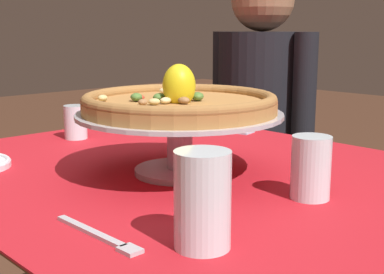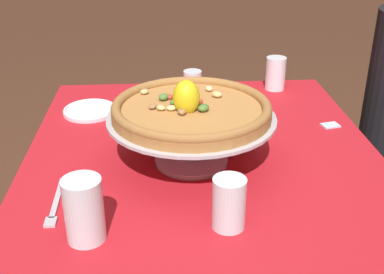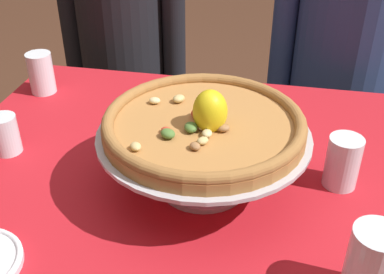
% 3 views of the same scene
% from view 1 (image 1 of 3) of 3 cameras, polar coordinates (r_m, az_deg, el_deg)
% --- Properties ---
extents(dining_table, '(1.12, 0.93, 0.72)m').
position_cam_1_polar(dining_table, '(1.17, -1.37, -8.41)').
color(dining_table, brown).
rests_on(dining_table, ground).
extents(pizza_stand, '(0.42, 0.42, 0.13)m').
position_cam_1_polar(pizza_stand, '(1.06, -1.34, 0.81)').
color(pizza_stand, '#B7B7C1').
rests_on(pizza_stand, dining_table).
extents(pizza, '(0.39, 0.39, 0.10)m').
position_cam_1_polar(pizza, '(1.05, -1.38, 3.82)').
color(pizza, '#AD753D').
rests_on(pizza, pizza_stand).
extents(water_glass_side_left, '(0.06, 0.06, 0.09)m').
position_cam_1_polar(water_glass_side_left, '(1.45, -12.65, 1.37)').
color(water_glass_side_left, silver).
rests_on(water_glass_side_left, dining_table).
extents(water_glass_back_left, '(0.07, 0.07, 0.11)m').
position_cam_1_polar(water_glass_back_left, '(1.66, -4.83, 3.18)').
color(water_glass_back_left, white).
rests_on(water_glass_back_left, dining_table).
extents(water_glass_front_right, '(0.08, 0.08, 0.13)m').
position_cam_1_polar(water_glass_front_right, '(0.71, 1.14, -7.55)').
color(water_glass_front_right, silver).
rests_on(water_glass_front_right, dining_table).
extents(water_glass_side_right, '(0.07, 0.07, 0.11)m').
position_cam_1_polar(water_glass_side_right, '(0.94, 12.73, -3.69)').
color(water_glass_side_right, silver).
rests_on(water_glass_side_right, dining_table).
extents(dinner_fork, '(0.19, 0.02, 0.01)m').
position_cam_1_polar(dinner_fork, '(0.77, -9.85, -10.55)').
color(dinner_fork, '#B7B7C1').
rests_on(dinner_fork, dining_table).
extents(sugar_packet, '(0.05, 0.06, 0.00)m').
position_cam_1_polar(sugar_packet, '(1.51, 5.77, 0.52)').
color(sugar_packet, silver).
rests_on(sugar_packet, dining_table).
extents(diner_left, '(0.47, 0.33, 1.23)m').
position_cam_1_polar(diner_left, '(1.97, 7.27, -1.07)').
color(diner_left, '#1E3833').
rests_on(diner_left, ground).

